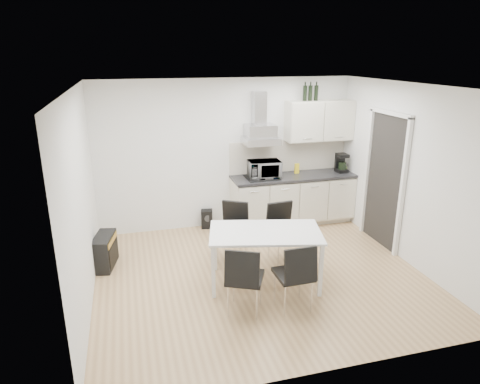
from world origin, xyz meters
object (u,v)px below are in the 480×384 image
at_px(chair_near_left, 245,279).
at_px(chair_far_left, 232,233).
at_px(kitchenette, 295,179).
at_px(dining_table, 265,237).
at_px(chair_near_right, 293,275).
at_px(floor_speaker, 207,219).
at_px(chair_far_right, 284,234).
at_px(guitar_amp, 105,251).

bearing_deg(chair_near_left, chair_far_left, 107.56).
relative_size(kitchenette, chair_near_left, 2.86).
relative_size(dining_table, chair_near_right, 1.84).
bearing_deg(kitchenette, chair_near_left, -122.95).
bearing_deg(kitchenette, chair_near_right, -111.98).
distance_m(chair_near_right, floor_speaker, 2.83).
bearing_deg(dining_table, chair_near_left, -113.56).
distance_m(chair_far_right, guitar_amp, 2.64).
relative_size(chair_far_left, guitar_amp, 1.42).
bearing_deg(guitar_amp, floor_speaker, 43.92).
bearing_deg(guitar_amp, chair_far_left, 3.61).
height_order(kitchenette, chair_near_left, kitchenette).
xyz_separation_m(dining_table, chair_near_left, (-0.45, -0.59, -0.23)).
distance_m(chair_far_left, guitar_amp, 1.87).
distance_m(kitchenette, chair_near_left, 3.03).
distance_m(chair_far_left, chair_far_right, 0.78).
distance_m(chair_far_left, chair_near_right, 1.48).
distance_m(dining_table, chair_far_right, 0.75).
height_order(guitar_amp, floor_speaker, guitar_amp).
relative_size(chair_near_right, guitar_amp, 1.42).
distance_m(dining_table, chair_near_right, 0.72).
relative_size(chair_far_left, chair_near_right, 1.00).
distance_m(dining_table, guitar_amp, 2.39).
height_order(kitchenette, chair_far_left, kitchenette).
relative_size(chair_near_left, chair_near_right, 1.00).
distance_m(chair_far_left, chair_near_left, 1.36).
height_order(dining_table, chair_near_left, chair_near_left).
xyz_separation_m(chair_far_right, guitar_amp, (-2.58, 0.51, -0.20)).
bearing_deg(chair_near_left, floor_speaker, 114.05).
height_order(chair_far_right, floor_speaker, chair_far_right).
distance_m(dining_table, floor_speaker, 2.19).
height_order(dining_table, floor_speaker, dining_table).
xyz_separation_m(chair_far_right, chair_near_left, (-0.92, -1.12, 0.00)).
bearing_deg(floor_speaker, chair_near_left, -80.14).
distance_m(kitchenette, floor_speaker, 1.73).
bearing_deg(floor_speaker, kitchenette, 4.95).
bearing_deg(dining_table, chair_far_left, 122.86).
relative_size(chair_far_right, chair_near_right, 1.00).
bearing_deg(chair_far_right, kitchenette, -122.04).
bearing_deg(chair_far_left, kitchenette, -110.64).
xyz_separation_m(kitchenette, guitar_amp, (-3.30, -0.89, -0.59)).
relative_size(kitchenette, floor_speaker, 7.65).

